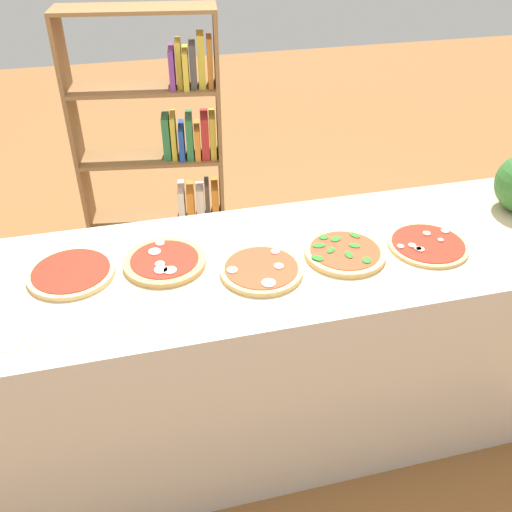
{
  "coord_description": "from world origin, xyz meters",
  "views": [
    {
      "loc": [
        -0.41,
        -1.63,
        2.06
      ],
      "look_at": [
        0.0,
        0.0,
        0.91
      ],
      "focal_mm": 39.77,
      "sensor_mm": 36.0,
      "label": 1
    }
  ],
  "objects_px": {
    "pizza_mozzarella_2": "(261,270)",
    "bookshelf": "(172,164)",
    "pizza_spinach_3": "(345,252)",
    "pizza_mushroom_4": "(428,245)",
    "pizza_plain_0": "(71,273)",
    "pizza_mozzarella_1": "(165,262)"
  },
  "relations": [
    {
      "from": "pizza_plain_0",
      "to": "pizza_mozzarella_1",
      "type": "distance_m",
      "value": 0.32
    },
    {
      "from": "pizza_mozzarella_1",
      "to": "pizza_mushroom_4",
      "type": "xyz_separation_m",
      "value": [
        0.97,
        -0.13,
        -0.0
      ]
    },
    {
      "from": "pizza_mozzarella_2",
      "to": "pizza_mushroom_4",
      "type": "xyz_separation_m",
      "value": [
        0.65,
        0.01,
        -0.0
      ]
    },
    {
      "from": "pizza_mozzarella_2",
      "to": "bookshelf",
      "type": "bearing_deg",
      "value": 97.24
    },
    {
      "from": "pizza_mozzarella_2",
      "to": "bookshelf",
      "type": "relative_size",
      "value": 0.19
    },
    {
      "from": "pizza_mushroom_4",
      "to": "bookshelf",
      "type": "relative_size",
      "value": 0.2
    },
    {
      "from": "pizza_mozzarella_1",
      "to": "pizza_mozzarella_2",
      "type": "height_order",
      "value": "same"
    },
    {
      "from": "pizza_mozzarella_1",
      "to": "pizza_spinach_3",
      "type": "xyz_separation_m",
      "value": [
        0.65,
        -0.1,
        0.0
      ]
    },
    {
      "from": "pizza_spinach_3",
      "to": "pizza_mushroom_4",
      "type": "height_order",
      "value": "pizza_spinach_3"
    },
    {
      "from": "pizza_plain_0",
      "to": "pizza_mozzarella_1",
      "type": "height_order",
      "value": "pizza_mozzarella_1"
    },
    {
      "from": "pizza_plain_0",
      "to": "bookshelf",
      "type": "height_order",
      "value": "bookshelf"
    },
    {
      "from": "pizza_spinach_3",
      "to": "bookshelf",
      "type": "distance_m",
      "value": 1.38
    },
    {
      "from": "pizza_plain_0",
      "to": "pizza_spinach_3",
      "type": "relative_size",
      "value": 1.01
    },
    {
      "from": "pizza_plain_0",
      "to": "pizza_mozzarella_2",
      "type": "xyz_separation_m",
      "value": [
        0.65,
        -0.14,
        0.0
      ]
    },
    {
      "from": "pizza_spinach_3",
      "to": "bookshelf",
      "type": "xyz_separation_m",
      "value": [
        -0.49,
        1.28,
        -0.18
      ]
    },
    {
      "from": "pizza_spinach_3",
      "to": "pizza_mushroom_4",
      "type": "distance_m",
      "value": 0.32
    },
    {
      "from": "pizza_mozzarella_2",
      "to": "bookshelf",
      "type": "distance_m",
      "value": 1.33
    },
    {
      "from": "pizza_plain_0",
      "to": "pizza_mozzarella_2",
      "type": "height_order",
      "value": "pizza_mozzarella_2"
    },
    {
      "from": "pizza_mushroom_4",
      "to": "bookshelf",
      "type": "distance_m",
      "value": 1.55
    },
    {
      "from": "pizza_mushroom_4",
      "to": "pizza_plain_0",
      "type": "bearing_deg",
      "value": 173.94
    },
    {
      "from": "pizza_plain_0",
      "to": "bookshelf",
      "type": "distance_m",
      "value": 1.27
    },
    {
      "from": "pizza_mozzarella_2",
      "to": "pizza_mushroom_4",
      "type": "relative_size",
      "value": 0.98
    }
  ]
}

